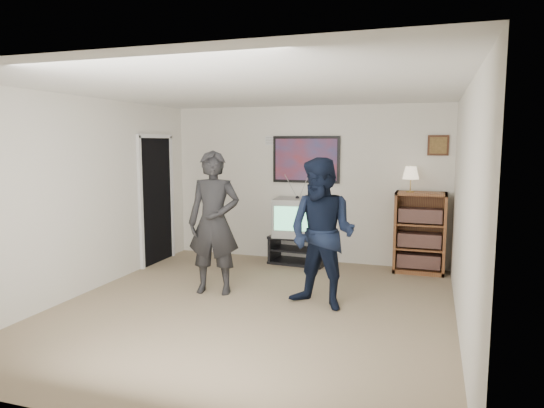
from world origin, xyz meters
The scene contains 13 objects.
room_shell centered at (0.00, 0.35, 1.25)m, with size 4.51×5.00×2.51m.
media_stand centered at (-0.05, 2.23, 0.22)m, with size 0.93×0.57×0.45m.
crt_television centered at (-0.07, 2.23, 0.75)m, with size 0.71×0.60×0.60m, color gray, non-canonical shape.
bookshelf centered at (1.79, 2.28, 0.60)m, with size 0.73×0.42×1.20m, color brown, non-canonical shape.
table_lamp centered at (1.64, 2.25, 1.39)m, with size 0.24×0.24×0.38m, color #FFE7C1, non-canonical shape.
person_tall centered at (-0.68, 0.44, 0.91)m, with size 0.67×0.44×1.82m, color black.
person_short centered at (0.75, 0.31, 0.88)m, with size 0.85×0.66×1.75m, color black.
controller_left centered at (-0.70, 0.68, 1.14)m, with size 0.04×0.13×0.04m, color white.
controller_right centered at (0.75, 0.54, 0.95)m, with size 0.03×0.12×0.03m, color white.
poster centered at (0.00, 2.48, 1.65)m, with size 1.10×0.03×0.75m, color black.
air_vent centered at (-0.55, 2.48, 1.95)m, with size 0.28×0.02×0.14m, color white.
small_picture centered at (2.00, 2.48, 1.88)m, with size 0.30×0.03×0.30m, color #432615.
doorway centered at (-2.23, 1.60, 1.00)m, with size 0.03×0.85×2.00m, color black.
Camera 1 is at (1.94, -5.09, 1.93)m, focal length 32.00 mm.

